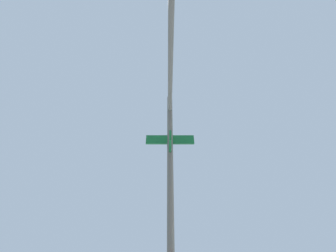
{
  "coord_description": "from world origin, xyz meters",
  "views": [
    {
      "loc": [
        -4.21,
        -4.95,
        1.75
      ],
      "look_at": [
        -7.3,
        -7.0,
        4.28
      ],
      "focal_mm": 21.39,
      "sensor_mm": 36.0,
      "label": 1
    }
  ],
  "objects": [
    {
      "name": "traffic_signal_near",
      "position": [
        -6.05,
        -6.11,
        3.59
      ],
      "size": [
        3.16,
        2.24,
        5.05
      ],
      "color": "#474C47",
      "rests_on": "ground_plane"
    }
  ]
}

